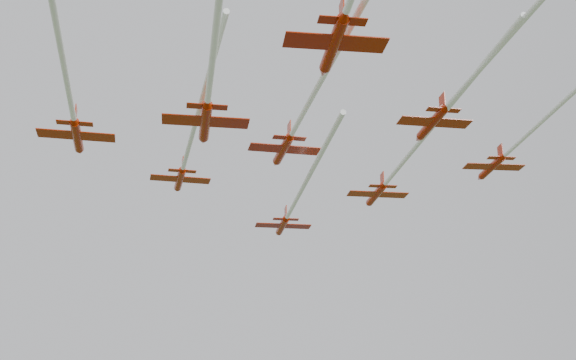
{
  "coord_description": "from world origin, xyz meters",
  "views": [
    {
      "loc": [
        6.77,
        -98.38,
        24.22
      ],
      "look_at": [
        5.41,
        -4.67,
        55.66
      ],
      "focal_mm": 45.0,
      "sensor_mm": 36.0,
      "label": 1
    }
  ],
  "objects_px": {
    "jet_row4_left": "(214,50)",
    "jet_row4_right": "(478,71)",
    "jet_lead": "(293,205)",
    "jet_row3_mid": "(318,87)",
    "jet_row2_right": "(402,164)",
    "jet_row3_left": "(66,78)",
    "jet_row2_left": "(188,150)",
    "jet_row3_right": "(520,141)"
  },
  "relations": [
    {
      "from": "jet_row3_left",
      "to": "jet_row3_right",
      "type": "distance_m",
      "value": 54.06
    },
    {
      "from": "jet_row4_left",
      "to": "jet_row4_right",
      "type": "distance_m",
      "value": 25.89
    },
    {
      "from": "jet_row4_right",
      "to": "jet_row3_left",
      "type": "bearing_deg",
      "value": 166.22
    },
    {
      "from": "jet_row4_left",
      "to": "jet_row2_right",
      "type": "bearing_deg",
      "value": 49.43
    },
    {
      "from": "jet_row2_left",
      "to": "jet_row3_mid",
      "type": "distance_m",
      "value": 24.07
    },
    {
      "from": "jet_lead",
      "to": "jet_row3_right",
      "type": "xyz_separation_m",
      "value": [
        28.26,
        -17.53,
        2.98
      ]
    },
    {
      "from": "jet_row2_left",
      "to": "jet_row3_right",
      "type": "xyz_separation_m",
      "value": [
        41.59,
        -2.29,
        0.08
      ]
    },
    {
      "from": "jet_row2_right",
      "to": "jet_row3_right",
      "type": "height_order",
      "value": "jet_row3_right"
    },
    {
      "from": "jet_row3_mid",
      "to": "jet_row4_right",
      "type": "height_order",
      "value": "jet_row3_mid"
    },
    {
      "from": "jet_row2_left",
      "to": "jet_row4_left",
      "type": "bearing_deg",
      "value": -91.39
    },
    {
      "from": "jet_lead",
      "to": "jet_row2_left",
      "type": "relative_size",
      "value": 1.02
    },
    {
      "from": "jet_row3_mid",
      "to": "jet_row4_left",
      "type": "distance_m",
      "value": 16.5
    },
    {
      "from": "jet_row4_left",
      "to": "jet_row3_mid",
      "type": "bearing_deg",
      "value": 45.76
    },
    {
      "from": "jet_row2_right",
      "to": "jet_row3_left",
      "type": "height_order",
      "value": "jet_row3_left"
    },
    {
      "from": "jet_row2_left",
      "to": "jet_lead",
      "type": "bearing_deg",
      "value": 35.01
    },
    {
      "from": "jet_row3_right",
      "to": "jet_row4_left",
      "type": "distance_m",
      "value": 45.28
    },
    {
      "from": "jet_row2_right",
      "to": "jet_row3_left",
      "type": "xyz_separation_m",
      "value": [
        -37.0,
        -23.64,
        0.87
      ]
    },
    {
      "from": "jet_row2_right",
      "to": "jet_row3_mid",
      "type": "height_order",
      "value": "jet_row3_mid"
    },
    {
      "from": "jet_lead",
      "to": "jet_row4_right",
      "type": "height_order",
      "value": "jet_row4_right"
    },
    {
      "from": "jet_lead",
      "to": "jet_row2_left",
      "type": "distance_m",
      "value": 20.46
    },
    {
      "from": "jet_lead",
      "to": "jet_row3_left",
      "type": "bearing_deg",
      "value": -131.62
    },
    {
      "from": "jet_row3_left",
      "to": "jet_row3_mid",
      "type": "height_order",
      "value": "jet_row3_mid"
    },
    {
      "from": "jet_row2_right",
      "to": "jet_row4_left",
      "type": "relative_size",
      "value": 0.9
    },
    {
      "from": "jet_row3_mid",
      "to": "jet_row4_left",
      "type": "relative_size",
      "value": 1.1
    },
    {
      "from": "jet_row2_left",
      "to": "jet_row2_right",
      "type": "relative_size",
      "value": 0.9
    },
    {
      "from": "jet_row2_left",
      "to": "jet_row3_left",
      "type": "height_order",
      "value": "jet_row3_left"
    },
    {
      "from": "jet_row3_left",
      "to": "jet_row3_right",
      "type": "relative_size",
      "value": 1.39
    },
    {
      "from": "jet_row3_mid",
      "to": "jet_row4_right",
      "type": "distance_m",
      "value": 16.25
    },
    {
      "from": "jet_lead",
      "to": "jet_row2_right",
      "type": "distance_m",
      "value": 18.75
    },
    {
      "from": "jet_row4_left",
      "to": "jet_row3_left",
      "type": "bearing_deg",
      "value": 136.65
    },
    {
      "from": "jet_lead",
      "to": "jet_row2_left",
      "type": "height_order",
      "value": "jet_row2_left"
    },
    {
      "from": "jet_row3_left",
      "to": "jet_row4_left",
      "type": "height_order",
      "value": "jet_row3_left"
    },
    {
      "from": "jet_row3_left",
      "to": "jet_row3_mid",
      "type": "xyz_separation_m",
      "value": [
        25.48,
        2.47,
        0.06
      ]
    },
    {
      "from": "jet_row3_right",
      "to": "jet_row2_left",
      "type": "bearing_deg",
      "value": 170.54
    },
    {
      "from": "jet_row3_left",
      "to": "jet_row2_left",
      "type": "bearing_deg",
      "value": 52.66
    },
    {
      "from": "jet_row2_right",
      "to": "jet_row3_left",
      "type": "bearing_deg",
      "value": -155.65
    },
    {
      "from": "jet_row2_right",
      "to": "jet_row4_right",
      "type": "height_order",
      "value": "jet_row2_right"
    },
    {
      "from": "jet_row2_right",
      "to": "jet_row2_left",
      "type": "bearing_deg",
      "value": 178.57
    },
    {
      "from": "jet_row2_right",
      "to": "jet_row4_left",
      "type": "height_order",
      "value": "jet_row2_right"
    },
    {
      "from": "jet_lead",
      "to": "jet_row3_mid",
      "type": "distance_m",
      "value": 33.37
    },
    {
      "from": "jet_row3_left",
      "to": "jet_row4_left",
      "type": "distance_m",
      "value": 19.75
    },
    {
      "from": "jet_lead",
      "to": "jet_row3_right",
      "type": "relative_size",
      "value": 1.16
    }
  ]
}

